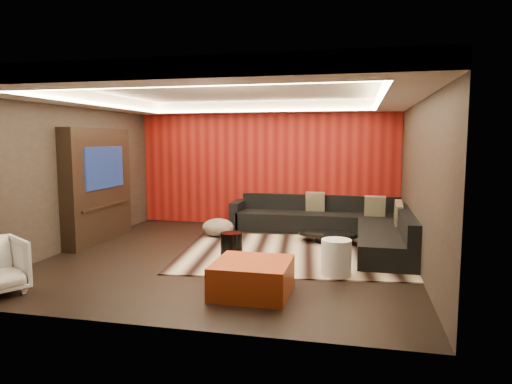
% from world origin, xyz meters
% --- Properties ---
extents(floor, '(6.00, 6.00, 0.02)m').
position_xyz_m(floor, '(0.00, 0.00, -0.01)').
color(floor, black).
rests_on(floor, ground).
extents(ceiling, '(6.00, 6.00, 0.02)m').
position_xyz_m(ceiling, '(0.00, 0.00, 2.81)').
color(ceiling, silver).
rests_on(ceiling, ground).
extents(wall_back, '(6.00, 0.02, 2.80)m').
position_xyz_m(wall_back, '(0.00, 3.01, 1.40)').
color(wall_back, black).
rests_on(wall_back, ground).
extents(wall_left, '(0.02, 6.00, 2.80)m').
position_xyz_m(wall_left, '(-3.01, 0.00, 1.40)').
color(wall_left, black).
rests_on(wall_left, ground).
extents(wall_right, '(0.02, 6.00, 2.80)m').
position_xyz_m(wall_right, '(3.01, 0.00, 1.40)').
color(wall_right, black).
rests_on(wall_right, ground).
extents(red_feature_wall, '(5.98, 0.05, 2.78)m').
position_xyz_m(red_feature_wall, '(0.00, 2.97, 1.40)').
color(red_feature_wall, '#6B0C0A').
rests_on(red_feature_wall, ground).
extents(soffit_back, '(6.00, 0.60, 0.22)m').
position_xyz_m(soffit_back, '(0.00, 2.70, 2.69)').
color(soffit_back, silver).
rests_on(soffit_back, ground).
extents(soffit_front, '(6.00, 0.60, 0.22)m').
position_xyz_m(soffit_front, '(0.00, -2.70, 2.69)').
color(soffit_front, silver).
rests_on(soffit_front, ground).
extents(soffit_left, '(0.60, 4.80, 0.22)m').
position_xyz_m(soffit_left, '(-2.70, 0.00, 2.69)').
color(soffit_left, silver).
rests_on(soffit_left, ground).
extents(soffit_right, '(0.60, 4.80, 0.22)m').
position_xyz_m(soffit_right, '(2.70, 0.00, 2.69)').
color(soffit_right, silver).
rests_on(soffit_right, ground).
extents(cove_back, '(4.80, 0.08, 0.04)m').
position_xyz_m(cove_back, '(0.00, 2.36, 2.60)').
color(cove_back, '#FFD899').
rests_on(cove_back, ground).
extents(cove_front, '(4.80, 0.08, 0.04)m').
position_xyz_m(cove_front, '(0.00, -2.36, 2.60)').
color(cove_front, '#FFD899').
rests_on(cove_front, ground).
extents(cove_left, '(0.08, 4.80, 0.04)m').
position_xyz_m(cove_left, '(-2.36, 0.00, 2.60)').
color(cove_left, '#FFD899').
rests_on(cove_left, ground).
extents(cove_right, '(0.08, 4.80, 0.04)m').
position_xyz_m(cove_right, '(2.36, 0.00, 2.60)').
color(cove_right, '#FFD899').
rests_on(cove_right, ground).
extents(tv_surround, '(0.30, 2.00, 2.20)m').
position_xyz_m(tv_surround, '(-2.85, 0.60, 1.10)').
color(tv_surround, black).
rests_on(tv_surround, ground).
extents(tv_screen, '(0.04, 1.30, 0.80)m').
position_xyz_m(tv_screen, '(-2.69, 0.60, 1.45)').
color(tv_screen, black).
rests_on(tv_screen, ground).
extents(tv_shelf, '(0.04, 1.60, 0.04)m').
position_xyz_m(tv_shelf, '(-2.69, 0.60, 0.70)').
color(tv_shelf, black).
rests_on(tv_shelf, ground).
extents(rug, '(4.31, 3.43, 0.02)m').
position_xyz_m(rug, '(1.05, 0.44, 0.01)').
color(rug, tan).
rests_on(rug, floor).
extents(coffee_table, '(1.36, 1.36, 0.20)m').
position_xyz_m(coffee_table, '(1.53, 1.37, 0.12)').
color(coffee_table, black).
rests_on(coffee_table, rug).
extents(drum_stool, '(0.46, 0.46, 0.43)m').
position_xyz_m(drum_stool, '(0.05, -0.17, 0.24)').
color(drum_stool, black).
rests_on(drum_stool, rug).
extents(striped_pouf, '(0.72, 0.72, 0.35)m').
position_xyz_m(striped_pouf, '(-0.70, 1.49, 0.20)').
color(striped_pouf, '#C0B095').
rests_on(striped_pouf, rug).
extents(white_side_table, '(0.55, 0.55, 0.55)m').
position_xyz_m(white_side_table, '(1.80, -0.75, 0.27)').
color(white_side_table, silver).
rests_on(white_side_table, floor).
extents(orange_ottoman, '(0.97, 0.97, 0.43)m').
position_xyz_m(orange_ottoman, '(0.78, -1.75, 0.21)').
color(orange_ottoman, '#952F13').
rests_on(orange_ottoman, floor).
extents(sectional_sofa, '(3.65, 3.50, 0.75)m').
position_xyz_m(sectional_sofa, '(1.73, 1.86, 0.26)').
color(sectional_sofa, black).
rests_on(sectional_sofa, floor).
extents(throw_pillows, '(1.92, 1.70, 0.50)m').
position_xyz_m(throw_pillows, '(2.14, 2.14, 0.62)').
color(throw_pillows, '#BAB088').
rests_on(throw_pillows, sectional_sofa).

